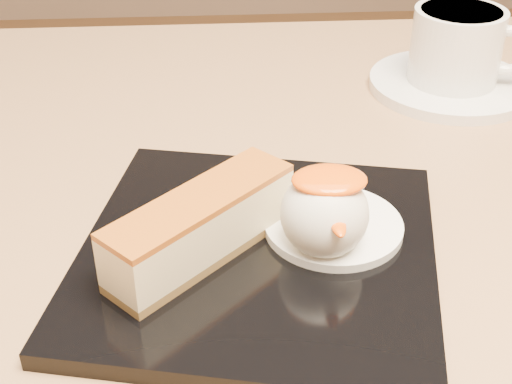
{
  "coord_description": "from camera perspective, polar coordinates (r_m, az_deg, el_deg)",
  "views": [
    {
      "loc": [
        -0.05,
        -0.39,
        1.01
      ],
      "look_at": [
        -0.03,
        -0.02,
        0.76
      ],
      "focal_mm": 50.0,
      "sensor_mm": 36.0,
      "label": 1
    }
  ],
  "objects": [
    {
      "name": "table",
      "position": [
        0.59,
        2.68,
        -14.92
      ],
      "size": [
        0.8,
        0.8,
        0.72
      ],
      "color": "black",
      "rests_on": "ground"
    },
    {
      "name": "dessert_plate",
      "position": [
        0.45,
        0.17,
        -4.99
      ],
      "size": [
        0.26,
        0.26,
        0.01
      ],
      "primitive_type": "cube",
      "rotation": [
        0.0,
        0.0,
        -0.21
      ],
      "color": "black",
      "rests_on": "table"
    },
    {
      "name": "cheesecake",
      "position": [
        0.43,
        -4.42,
        -2.74
      ],
      "size": [
        0.12,
        0.12,
        0.04
      ],
      "rotation": [
        0.0,
        0.0,
        0.77
      ],
      "color": "brown",
      "rests_on": "dessert_plate"
    },
    {
      "name": "cream_smear",
      "position": [
        0.47,
        6.21,
        -2.69
      ],
      "size": [
        0.09,
        0.09,
        0.01
      ],
      "primitive_type": "cylinder",
      "color": "white",
      "rests_on": "dessert_plate"
    },
    {
      "name": "ice_cream_scoop",
      "position": [
        0.43,
        5.5,
        -1.76
      ],
      "size": [
        0.05,
        0.05,
        0.05
      ],
      "primitive_type": "sphere",
      "color": "white",
      "rests_on": "cream_smear"
    },
    {
      "name": "mango_sauce",
      "position": [
        0.42,
        5.89,
        0.97
      ],
      "size": [
        0.05,
        0.03,
        0.01
      ],
      "primitive_type": "ellipsoid",
      "color": "#FF5708",
      "rests_on": "ice_cream_scoop"
    },
    {
      "name": "mint_sprig",
      "position": [
        0.48,
        2.31,
        -0.69
      ],
      "size": [
        0.04,
        0.03,
        0.0
      ],
      "color": "green",
      "rests_on": "cream_smear"
    },
    {
      "name": "saucer",
      "position": [
        0.7,
        15.25,
        8.3
      ],
      "size": [
        0.15,
        0.15,
        0.01
      ],
      "primitive_type": "cylinder",
      "color": "white",
      "rests_on": "table"
    },
    {
      "name": "coffee_cup",
      "position": [
        0.69,
        15.91,
        11.28
      ],
      "size": [
        0.11,
        0.08,
        0.07
      ],
      "rotation": [
        0.0,
        0.0,
        -0.34
      ],
      "color": "white",
      "rests_on": "saucer"
    }
  ]
}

